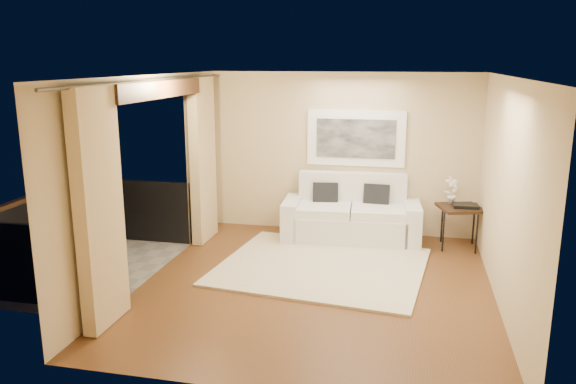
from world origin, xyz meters
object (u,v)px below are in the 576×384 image
(side_table, at_px, (460,210))
(orchid, at_px, (452,190))
(bistro_table, at_px, (80,220))
(ice_bucket, at_px, (75,205))
(sofa, at_px, (351,217))
(balcony_chair_far, at_px, (86,212))
(balcony_chair_near, at_px, (92,235))

(side_table, xyz_separation_m, orchid, (-0.13, 0.17, 0.27))
(bistro_table, distance_m, ice_bucket, 0.24)
(ice_bucket, bearing_deg, orchid, 23.31)
(sofa, height_order, balcony_chair_far, sofa)
(orchid, distance_m, bistro_table, 5.58)
(balcony_chair_near, bearing_deg, orchid, 18.71)
(side_table, xyz_separation_m, balcony_chair_near, (-5.11, -2.07, -0.12))
(sofa, xyz_separation_m, bistro_table, (-3.50, -2.26, 0.37))
(sofa, xyz_separation_m, balcony_chair_far, (-3.92, -1.44, 0.23))
(balcony_chair_far, bearing_deg, balcony_chair_near, 133.02)
(bistro_table, distance_m, balcony_chair_far, 0.93)
(bistro_table, relative_size, ice_bucket, 4.24)
(bistro_table, bearing_deg, side_table, 22.51)
(bistro_table, relative_size, balcony_chair_far, 0.82)
(side_table, relative_size, bistro_table, 0.90)
(sofa, bearing_deg, balcony_chair_far, -163.86)
(sofa, distance_m, balcony_chair_far, 4.19)
(sofa, relative_size, ice_bucket, 11.32)
(orchid, height_order, ice_bucket, orchid)
(bistro_table, xyz_separation_m, balcony_chair_far, (-0.42, 0.81, -0.14))
(bistro_table, bearing_deg, ice_bucket, 143.33)
(side_table, relative_size, orchid, 1.76)
(bistro_table, distance_m, balcony_chair_near, 0.28)
(balcony_chair_far, bearing_deg, orchid, -157.09)
(side_table, relative_size, balcony_chair_far, 0.74)
(side_table, relative_size, ice_bucket, 3.83)
(sofa, xyz_separation_m, balcony_chair_near, (-3.41, -2.17, 0.12))
(balcony_chair_far, height_order, ice_bucket, balcony_chair_far)
(side_table, xyz_separation_m, bistro_table, (-5.20, -2.16, 0.13))
(sofa, xyz_separation_m, orchid, (1.57, 0.07, 0.51))
(bistro_table, relative_size, balcony_chair_near, 0.99)
(sofa, relative_size, orchid, 5.21)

